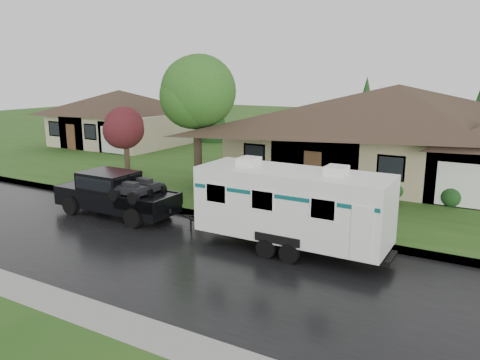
# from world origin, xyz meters

# --- Properties ---
(ground) EXTENTS (140.00, 140.00, 0.00)m
(ground) POSITION_xyz_m (0.00, 0.00, 0.00)
(ground) COLOR #234C17
(ground) RESTS_ON ground
(road) EXTENTS (140.00, 8.00, 0.01)m
(road) POSITION_xyz_m (0.00, -2.00, 0.01)
(road) COLOR black
(road) RESTS_ON ground
(curb) EXTENTS (140.00, 0.50, 0.15)m
(curb) POSITION_xyz_m (0.00, 2.25, 0.07)
(curb) COLOR gray
(curb) RESTS_ON ground
(lawn) EXTENTS (140.00, 26.00, 0.15)m
(lawn) POSITION_xyz_m (0.00, 15.00, 0.07)
(lawn) COLOR #234C17
(lawn) RESTS_ON ground
(house_main) EXTENTS (19.44, 10.80, 6.90)m
(house_main) POSITION_xyz_m (2.29, 13.84, 3.59)
(house_main) COLOR tan
(house_main) RESTS_ON lawn
(house_far) EXTENTS (10.80, 8.64, 5.80)m
(house_far) POSITION_xyz_m (-21.78, 15.85, 2.97)
(house_far) COLOR #C2B390
(house_far) RESTS_ON lawn
(tree_left_green) EXTENTS (4.32, 4.32, 7.15)m
(tree_left_green) POSITION_xyz_m (-7.18, 6.67, 5.11)
(tree_left_green) COLOR #382B1E
(tree_left_green) RESTS_ON lawn
(tree_red) EXTENTS (2.50, 2.50, 4.14)m
(tree_red) POSITION_xyz_m (-12.57, 6.70, 3.01)
(tree_red) COLOR #382B1E
(tree_red) RESTS_ON lawn
(shrub_row) EXTENTS (13.60, 1.00, 1.00)m
(shrub_row) POSITION_xyz_m (2.00, 9.30, 0.65)
(shrub_row) COLOR #143814
(shrub_row) RESTS_ON lawn
(pickup_truck) EXTENTS (5.98, 2.27, 1.99)m
(pickup_truck) POSITION_xyz_m (-7.52, 0.46, 1.07)
(pickup_truck) COLOR black
(pickup_truck) RESTS_ON ground
(travel_trailer) EXTENTS (7.37, 2.59, 3.31)m
(travel_trailer) POSITION_xyz_m (1.29, 0.46, 1.75)
(travel_trailer) COLOR white
(travel_trailer) RESTS_ON ground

